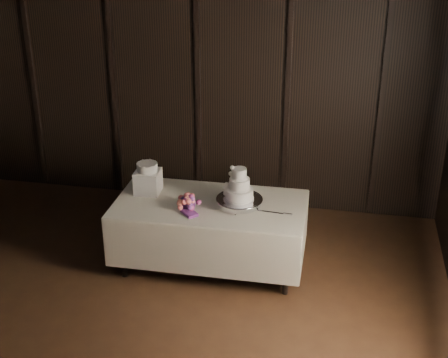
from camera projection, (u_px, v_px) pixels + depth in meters
The scene contains 8 objects.
room at pixel (86, 222), 4.56m from camera, with size 6.08×7.08×3.08m.
display_table at pixel (210, 232), 6.62m from camera, with size 2.00×1.07×0.76m.
cake_stand at pixel (239, 203), 6.39m from camera, with size 0.48×0.48×0.09m, color silver.
wedding_cake at pixel (237, 187), 6.31m from camera, with size 0.33×0.28×0.34m.
bouquet at pixel (187, 202), 6.35m from camera, with size 0.31×0.41×0.20m, color #EA6262, non-canonical shape.
box_pedestal at pixel (148, 182), 6.67m from camera, with size 0.26×0.26×0.25m, color white.
small_cake at pixel (147, 167), 6.60m from camera, with size 0.22×0.22×0.09m, color white.
cake_knife at pixel (270, 212), 6.29m from camera, with size 0.37×0.02×0.01m, color silver.
Camera 1 is at (1.80, -3.73, 3.69)m, focal length 50.00 mm.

